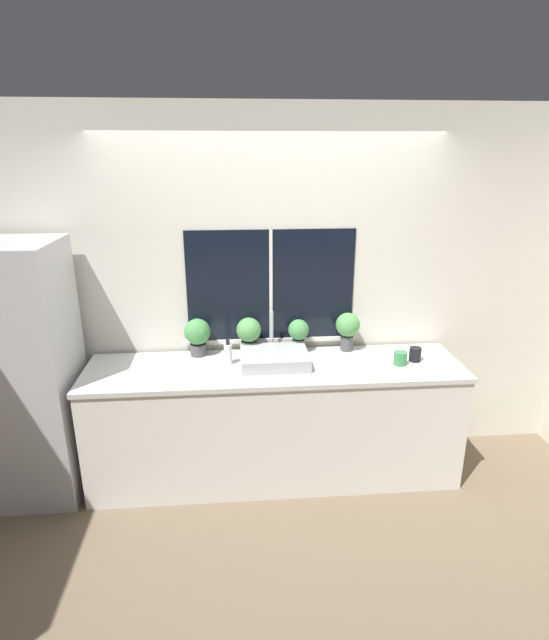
# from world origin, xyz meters

# --- Properties ---
(ground_plane) EXTENTS (14.00, 14.00, 0.00)m
(ground_plane) POSITION_xyz_m (0.00, 0.00, 0.00)
(ground_plane) COLOR brown
(wall_back) EXTENTS (8.00, 0.09, 2.70)m
(wall_back) POSITION_xyz_m (0.00, 0.71, 1.35)
(wall_back) COLOR silver
(wall_back) RESTS_ON ground_plane
(wall_right) EXTENTS (0.06, 7.00, 2.70)m
(wall_right) POSITION_xyz_m (2.39, 1.50, 1.35)
(wall_right) COLOR silver
(wall_right) RESTS_ON ground_plane
(counter) EXTENTS (2.71, 0.67, 0.90)m
(counter) POSITION_xyz_m (0.00, 0.32, 0.45)
(counter) COLOR white
(counter) RESTS_ON ground_plane
(refrigerator) EXTENTS (0.71, 0.66, 1.83)m
(refrigerator) POSITION_xyz_m (-1.76, 0.30, 0.91)
(refrigerator) COLOR #B7B7BC
(refrigerator) RESTS_ON ground_plane
(sink) EXTENTS (0.49, 0.44, 0.33)m
(sink) POSITION_xyz_m (-0.00, 0.37, 0.95)
(sink) COLOR #ADADB2
(sink) RESTS_ON counter
(potted_plant_far_left) EXTENTS (0.20, 0.20, 0.29)m
(potted_plant_far_left) POSITION_xyz_m (-0.56, 0.57, 1.07)
(potted_plant_far_left) COLOR #4C4C51
(potted_plant_far_left) RESTS_ON counter
(potted_plant_center_left) EXTENTS (0.19, 0.19, 0.28)m
(potted_plant_center_left) POSITION_xyz_m (-0.18, 0.57, 1.07)
(potted_plant_center_left) COLOR #4C4C51
(potted_plant_center_left) RESTS_ON counter
(potted_plant_center_right) EXTENTS (0.16, 0.16, 0.26)m
(potted_plant_center_right) POSITION_xyz_m (0.20, 0.57, 1.06)
(potted_plant_center_right) COLOR #4C4C51
(potted_plant_center_right) RESTS_ON counter
(potted_plant_far_right) EXTENTS (0.18, 0.18, 0.30)m
(potted_plant_far_right) POSITION_xyz_m (0.58, 0.57, 1.09)
(potted_plant_far_right) COLOR #4C4C51
(potted_plant_far_right) RESTS_ON counter
(soap_bottle) EXTENTS (0.06, 0.06, 0.20)m
(soap_bottle) POSITION_xyz_m (-0.33, 0.38, 0.98)
(soap_bottle) COLOR white
(soap_bottle) RESTS_ON counter
(mug_black) EXTENTS (0.09, 0.09, 0.10)m
(mug_black) POSITION_xyz_m (1.03, 0.33, 0.95)
(mug_black) COLOR black
(mug_black) RESTS_ON counter
(mug_green) EXTENTS (0.09, 0.09, 0.10)m
(mug_green) POSITION_xyz_m (0.90, 0.27, 0.95)
(mug_green) COLOR #38844C
(mug_green) RESTS_ON counter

